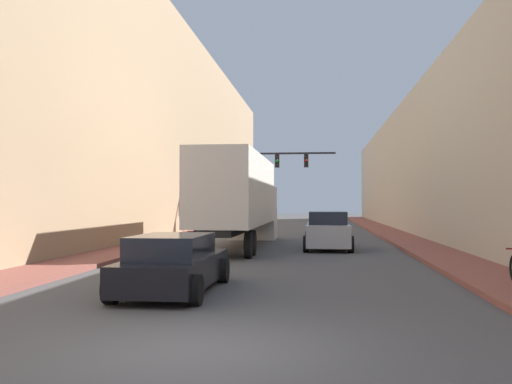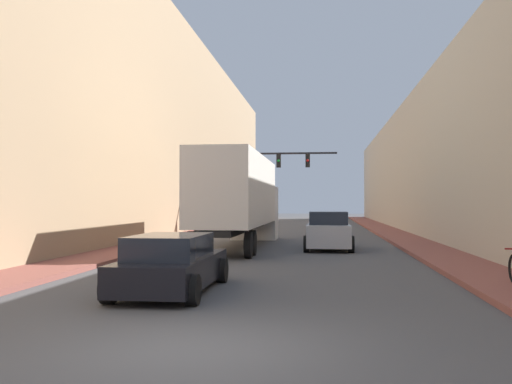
# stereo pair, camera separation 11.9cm
# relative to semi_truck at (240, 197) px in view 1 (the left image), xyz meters

# --- Properties ---
(ground_plane) EXTENTS (200.00, 200.00, 0.00)m
(ground_plane) POSITION_rel_semi_truck_xyz_m (1.99, -18.64, -2.37)
(ground_plane) COLOR #4C4C4F
(sidewalk_right) EXTENTS (2.11, 80.00, 0.15)m
(sidewalk_right) POSITION_rel_semi_truck_xyz_m (8.31, 11.36, -2.29)
(sidewalk_right) COLOR brown
(sidewalk_right) RESTS_ON ground
(sidewalk_left) EXTENTS (2.11, 80.00, 0.15)m
(sidewalk_left) POSITION_rel_semi_truck_xyz_m (-4.32, 11.36, -2.29)
(sidewalk_left) COLOR brown
(sidewalk_left) RESTS_ON ground
(building_right) EXTENTS (6.00, 80.00, 9.04)m
(building_right) POSITION_rel_semi_truck_xyz_m (12.36, 11.36, 2.15)
(building_right) COLOR #BCB29E
(building_right) RESTS_ON ground
(building_left) EXTENTS (6.00, 80.00, 14.48)m
(building_left) POSITION_rel_semi_truck_xyz_m (-8.37, 11.36, 4.87)
(building_left) COLOR tan
(building_left) RESTS_ON ground
(semi_truck) EXTENTS (2.49, 13.47, 4.15)m
(semi_truck) POSITION_rel_semi_truck_xyz_m (0.00, 0.00, 0.00)
(semi_truck) COLOR silver
(semi_truck) RESTS_ON ground
(sedan_car) EXTENTS (2.01, 4.66, 1.34)m
(sedan_car) POSITION_rel_semi_truck_xyz_m (0.35, -13.55, -1.72)
(sedan_car) COLOR black
(sedan_car) RESTS_ON ground
(suv_car) EXTENTS (2.10, 4.75, 1.69)m
(suv_car) POSITION_rel_semi_truck_xyz_m (4.09, -0.86, -1.56)
(suv_car) COLOR #B7B7BC
(suv_car) RESTS_ON ground
(traffic_signal_gantry) EXTENTS (8.02, 0.35, 5.74)m
(traffic_signal_gantry) POSITION_rel_semi_truck_xyz_m (-0.79, 12.25, 1.82)
(traffic_signal_gantry) COLOR black
(traffic_signal_gantry) RESTS_ON ground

